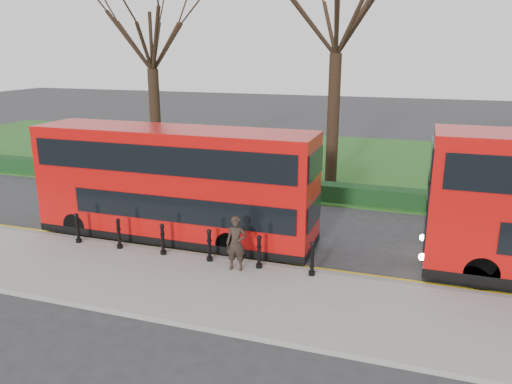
% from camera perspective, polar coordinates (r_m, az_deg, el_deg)
% --- Properties ---
extents(ground, '(120.00, 120.00, 0.00)m').
position_cam_1_polar(ground, '(17.32, -4.13, -6.48)').
color(ground, '#28282B').
rests_on(ground, ground).
extents(pavement, '(60.00, 4.00, 0.15)m').
position_cam_1_polar(pavement, '(14.81, -8.65, -10.36)').
color(pavement, gray).
rests_on(pavement, ground).
extents(kerb, '(60.00, 0.25, 0.16)m').
position_cam_1_polar(kerb, '(16.44, -5.48, -7.49)').
color(kerb, slate).
rests_on(kerb, ground).
extents(grass_verge, '(60.00, 18.00, 0.06)m').
position_cam_1_polar(grass_verge, '(31.09, 6.53, 3.66)').
color(grass_verge, '#1D501A').
rests_on(grass_verge, ground).
extents(hedge, '(60.00, 0.90, 0.80)m').
position_cam_1_polar(hedge, '(23.27, 2.27, 0.50)').
color(hedge, black).
rests_on(hedge, ground).
extents(yellow_line_outer, '(60.00, 0.10, 0.01)m').
position_cam_1_polar(yellow_line_outer, '(16.72, -5.05, -7.32)').
color(yellow_line_outer, yellow).
rests_on(yellow_line_outer, ground).
extents(yellow_line_inner, '(60.00, 0.10, 0.01)m').
position_cam_1_polar(yellow_line_inner, '(16.89, -4.78, -7.07)').
color(yellow_line_inner, yellow).
rests_on(yellow_line_inner, ground).
extents(tree_left, '(6.50, 6.50, 10.16)m').
position_cam_1_polar(tree_left, '(28.56, -11.94, 17.20)').
color(tree_left, black).
rests_on(tree_left, ground).
extents(tree_mid, '(7.50, 7.50, 11.71)m').
position_cam_1_polar(tree_mid, '(25.18, 9.34, 20.13)').
color(tree_mid, black).
rests_on(tree_mid, ground).
extents(bollard_row, '(8.40, 0.15, 1.00)m').
position_cam_1_polar(bollard_row, '(16.18, -8.05, -5.77)').
color(bollard_row, black).
rests_on(bollard_row, pavement).
extents(bus_lead, '(10.07, 2.31, 4.00)m').
position_cam_1_polar(bus_lead, '(17.79, -9.34, 0.82)').
color(bus_lead, '#AE0B09').
rests_on(bus_lead, ground).
extents(pedestrian, '(0.66, 0.48, 1.69)m').
position_cam_1_polar(pedestrian, '(15.06, -2.29, -5.90)').
color(pedestrian, black).
rests_on(pedestrian, pavement).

